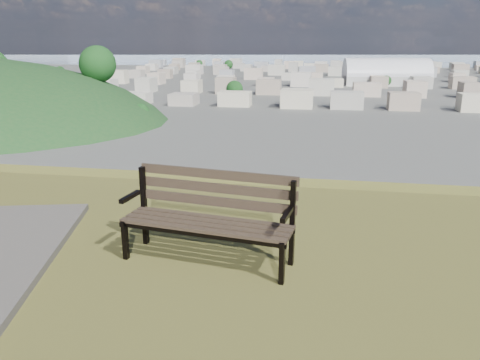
# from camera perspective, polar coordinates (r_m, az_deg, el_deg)

# --- Properties ---
(park_bench) EXTENTS (1.80, 0.81, 0.91)m
(park_bench) POSITION_cam_1_polar(r_m,az_deg,el_deg) (4.79, -3.69, -3.92)
(park_bench) COLOR #433426
(park_bench) RESTS_ON hilltop_mesa
(arena) EXTENTS (55.82, 28.82, 22.59)m
(arena) POSITION_cam_1_polar(r_m,az_deg,el_deg) (324.51, 17.33, 11.93)
(arena) COLOR #B9B9B4
(arena) RESTS_ON ground
(city_blocks) EXTENTS (395.00, 361.00, 7.00)m
(city_blocks) POSITION_cam_1_polar(r_m,az_deg,el_deg) (398.18, 9.85, 12.87)
(city_blocks) COLOR beige
(city_blocks) RESTS_ON ground
(city_trees) EXTENTS (406.52, 387.20, 9.98)m
(city_trees) POSITION_cam_1_polar(r_m,az_deg,el_deg) (323.98, 5.00, 12.50)
(city_trees) COLOR #322219
(city_trees) RESTS_ON ground
(bay_water) EXTENTS (2400.00, 700.00, 0.12)m
(bay_water) POSITION_cam_1_polar(r_m,az_deg,el_deg) (903.44, 10.02, 14.55)
(bay_water) COLOR #92A5BA
(bay_water) RESTS_ON ground
(far_hills) EXTENTS (2050.00, 340.00, 60.00)m
(far_hills) POSITION_cam_1_polar(r_m,az_deg,el_deg) (1407.33, 7.55, 16.31)
(far_hills) COLOR #8D9EB0
(far_hills) RESTS_ON ground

